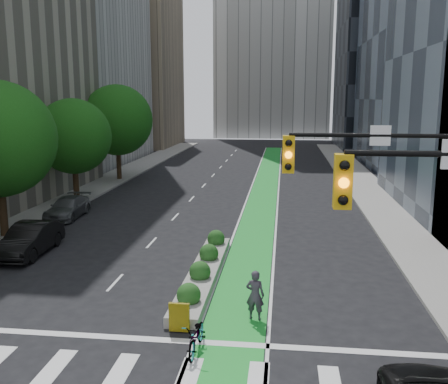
% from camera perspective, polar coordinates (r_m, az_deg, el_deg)
% --- Properties ---
extents(ground, '(160.00, 160.00, 0.00)m').
position_cam_1_polar(ground, '(16.33, -10.82, -18.08)').
color(ground, black).
rests_on(ground, ground).
extents(sidewalk_left, '(3.60, 90.00, 0.15)m').
position_cam_1_polar(sidewalk_left, '(42.62, -15.86, -0.10)').
color(sidewalk_left, gray).
rests_on(sidewalk_left, ground).
extents(sidewalk_right, '(3.60, 90.00, 0.15)m').
position_cam_1_polar(sidewalk_right, '(40.01, 17.13, -0.86)').
color(sidewalk_right, gray).
rests_on(sidewalk_right, ground).
extents(bike_lane_paint, '(2.20, 70.00, 0.01)m').
position_cam_1_polar(bike_lane_paint, '(44.30, 4.72, 0.59)').
color(bike_lane_paint, green).
rests_on(bike_lane_paint, ground).
extents(building_tan_far, '(14.00, 16.00, 26.00)m').
position_cam_1_polar(building_tan_far, '(83.44, -10.61, 14.18)').
color(building_tan_far, tan).
rests_on(building_tan_far, ground).
extents(building_dark_end, '(14.00, 18.00, 28.00)m').
position_cam_1_polar(building_dark_end, '(83.25, 18.11, 14.54)').
color(building_dark_end, black).
rests_on(building_dark_end, ground).
extents(tree_midfar, '(5.60, 5.60, 7.76)m').
position_cam_1_polar(tree_midfar, '(38.94, -16.83, 6.10)').
color(tree_midfar, black).
rests_on(tree_midfar, ground).
extents(tree_far, '(6.60, 6.60, 9.00)m').
position_cam_1_polar(tree_far, '(48.21, -12.11, 8.03)').
color(tree_far, black).
rests_on(tree_far, ground).
extents(signal_right, '(5.82, 0.51, 7.20)m').
position_cam_1_polar(signal_right, '(14.94, 22.67, -1.74)').
color(signal_right, black).
rests_on(signal_right, ground).
extents(median_planter, '(1.20, 10.26, 1.10)m').
position_cam_1_polar(median_planter, '(22.18, -2.31, -8.86)').
color(median_planter, gray).
rests_on(median_planter, ground).
extents(bicycle, '(0.75, 1.97, 1.02)m').
position_cam_1_polar(bicycle, '(16.18, -3.14, -16.11)').
color(bicycle, gray).
rests_on(bicycle, ground).
extents(cyclist, '(0.73, 0.54, 1.83)m').
position_cam_1_polar(cyclist, '(18.11, 3.57, -11.68)').
color(cyclist, '#3B353F').
rests_on(cyclist, ground).
extents(parked_car_left_mid, '(1.81, 4.84, 1.58)m').
position_cam_1_polar(parked_car_left_mid, '(27.05, -21.30, -5.04)').
color(parked_car_left_mid, black).
rests_on(parked_car_left_mid, ground).
extents(parked_car_left_far, '(2.05, 4.70, 1.35)m').
position_cam_1_polar(parked_car_left_far, '(34.44, -17.43, -1.70)').
color(parked_car_left_far, '#505355').
rests_on(parked_car_left_far, ground).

